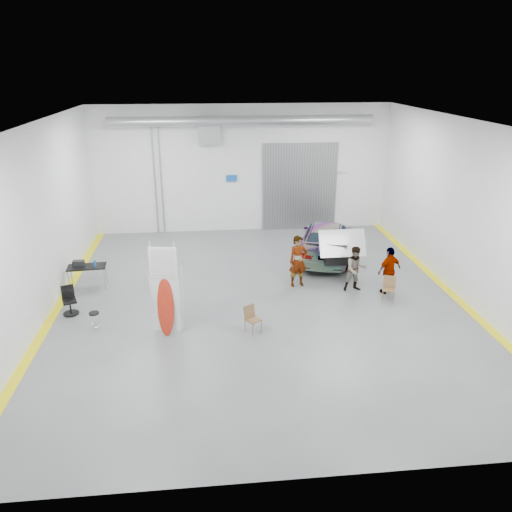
{
  "coord_description": "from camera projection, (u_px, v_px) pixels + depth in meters",
  "views": [
    {
      "loc": [
        -1.74,
        -15.48,
        7.66
      ],
      "look_at": [
        -0.11,
        0.42,
        1.5
      ],
      "focal_mm": 35.0,
      "sensor_mm": 36.0,
      "label": 1
    }
  ],
  "objects": [
    {
      "name": "person_a",
      "position": [
        298.0,
        261.0,
        18.14
      ],
      "size": [
        0.77,
        0.59,
        1.92
      ],
      "primitive_type": "imported",
      "rotation": [
        0.0,
        0.0,
        0.2
      ],
      "color": "#816346",
      "rests_on": "ground"
    },
    {
      "name": "surfboard_display",
      "position": [
        167.0,
        298.0,
        14.69
      ],
      "size": [
        0.84,
        0.32,
        2.98
      ],
      "rotation": [
        0.0,
        0.0,
        -0.17
      ],
      "color": "white",
      "rests_on": "ground"
    },
    {
      "name": "work_table",
      "position": [
        84.0,
        266.0,
        17.98
      ],
      "size": [
        1.39,
        0.78,
        1.1
      ],
      "rotation": [
        0.0,
        0.0,
        0.08
      ],
      "color": "#93959B",
      "rests_on": "ground"
    },
    {
      "name": "ground",
      "position": [
        260.0,
        300.0,
        17.29
      ],
      "size": [
        16.0,
        16.0,
        0.0
      ],
      "primitive_type": "plane",
      "color": "#5C5F63",
      "rests_on": "ground"
    },
    {
      "name": "office_chair",
      "position": [
        70.0,
        302.0,
        16.25
      ],
      "size": [
        0.53,
        0.56,
        0.95
      ],
      "rotation": [
        0.0,
        0.0,
        0.35
      ],
      "color": "black",
      "rests_on": "ground"
    },
    {
      "name": "room_shell",
      "position": [
        260.0,
        171.0,
        17.9
      ],
      "size": [
        14.02,
        16.18,
        6.01
      ],
      "color": "silver",
      "rests_on": "ground"
    },
    {
      "name": "folding_chair_far",
      "position": [
        388.0,
        294.0,
        17.15
      ],
      "size": [
        0.54,
        0.57,
        0.88
      ],
      "rotation": [
        0.0,
        0.0,
        -0.4
      ],
      "color": "brown",
      "rests_on": "ground"
    },
    {
      "name": "person_b",
      "position": [
        356.0,
        269.0,
        17.77
      ],
      "size": [
        0.85,
        0.67,
        1.67
      ],
      "primitive_type": "imported",
      "rotation": [
        0.0,
        0.0,
        0.05
      ],
      "color": "slate",
      "rests_on": "ground"
    },
    {
      "name": "sedan_car",
      "position": [
        326.0,
        239.0,
        21.05
      ],
      "size": [
        3.49,
        5.52,
        1.49
      ],
      "primitive_type": "imported",
      "rotation": [
        0.0,
        0.0,
        2.85
      ],
      "color": "white",
      "rests_on": "ground"
    },
    {
      "name": "folding_chair_near",
      "position": [
        253.0,
        324.0,
        15.14
      ],
      "size": [
        0.56,
        0.61,
        0.86
      ],
      "rotation": [
        0.0,
        0.0,
        0.61
      ],
      "color": "brown",
      "rests_on": "ground"
    },
    {
      "name": "trunk_lid",
      "position": [
        342.0,
        240.0,
        18.62
      ],
      "size": [
        1.74,
        1.05,
        0.04
      ],
      "primitive_type": "cube",
      "color": "silver",
      "rests_on": "sedan_car"
    },
    {
      "name": "person_c",
      "position": [
        389.0,
        270.0,
        17.58
      ],
      "size": [
        1.08,
        0.78,
        1.73
      ],
      "primitive_type": "imported",
      "rotation": [
        0.0,
        0.0,
        3.55
      ],
      "color": "#9F6F35",
      "rests_on": "ground"
    },
    {
      "name": "shop_stool",
      "position": [
        95.0,
        322.0,
        15.2
      ],
      "size": [
        0.32,
        0.32,
        0.63
      ],
      "rotation": [
        0.0,
        0.0,
        0.41
      ],
      "color": "black",
      "rests_on": "ground"
    }
  ]
}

